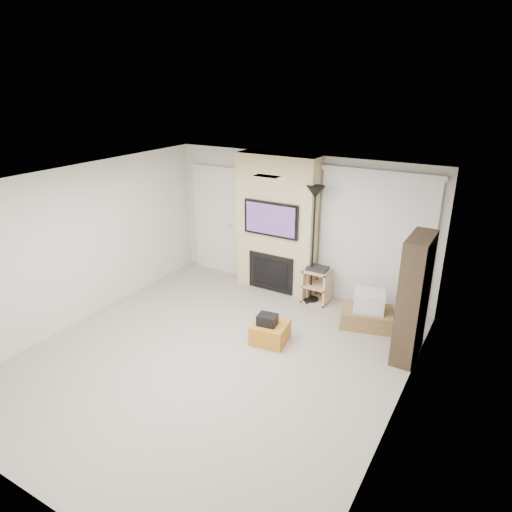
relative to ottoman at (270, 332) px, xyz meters
The scene contains 16 objects.
floor 0.94m from the ottoman, 121.21° to the right, with size 5.00×5.50×0.00m, color #A3978B.
ceiling 2.53m from the ottoman, 121.21° to the right, with size 5.00×5.50×0.00m, color white.
wall_back 2.29m from the ottoman, 103.85° to the left, with size 5.00×2.50×0.00m, color beige.
wall_front 3.74m from the ottoman, 97.74° to the right, with size 5.00×2.50×0.00m, color beige.
wall_left 3.28m from the ottoman, 165.07° to the right, with size 5.50×2.50×0.00m, color beige.
wall_right 2.43m from the ottoman, 21.51° to the right, with size 5.50×2.50×0.00m, color beige.
hvac_vent 2.35m from the ottoman, behind, with size 0.35×0.18×0.01m, color silver.
ottoman is the anchor object (origin of this frame).
black_bag 0.24m from the ottoman, 119.22° to the right, with size 0.28×0.22×0.16m, color black.
fireplace_wall 2.22m from the ottoman, 115.50° to the left, with size 1.50×0.47×2.50m.
entry_door 3.11m from the ottoman, 139.94° to the left, with size 1.02×0.11×2.14m.
vertical_blinds 2.39m from the ottoman, 64.25° to the left, with size 1.98×0.10×2.37m.
floor_lamp 2.14m from the ottoman, 90.93° to the left, with size 0.31×0.31×2.07m.
av_stand 1.60m from the ottoman, 87.55° to the left, with size 0.45×0.38×0.66m.
box_stack 1.67m from the ottoman, 48.35° to the left, with size 0.99×0.84×0.57m.
bookshelf 2.11m from the ottoman, 19.84° to the left, with size 0.30×0.80×1.80m.
Camera 1 is at (3.30, -4.45, 3.70)m, focal length 32.00 mm.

